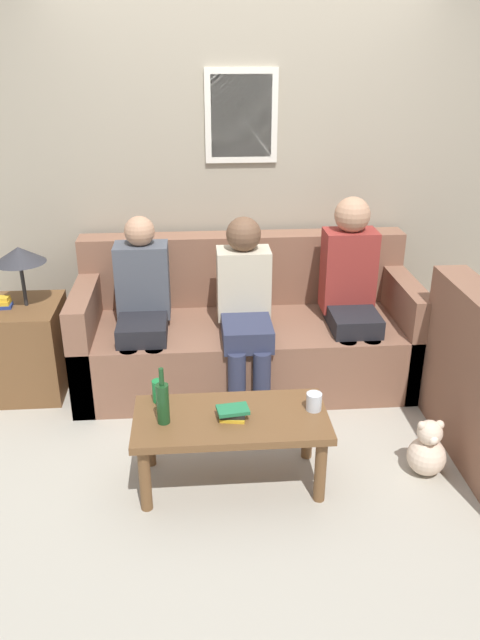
% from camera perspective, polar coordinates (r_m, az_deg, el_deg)
% --- Properties ---
extents(ground_plane, '(16.00, 16.00, 0.00)m').
position_cam_1_polar(ground_plane, '(3.96, 1.22, -8.76)').
color(ground_plane, '#ADA899').
extents(wall_back, '(9.00, 0.08, 2.60)m').
position_cam_1_polar(wall_back, '(4.41, 0.07, 13.04)').
color(wall_back, '#9E937F').
rests_on(wall_back, ground_plane).
extents(couch_main, '(2.24, 0.89, 0.94)m').
position_cam_1_polar(couch_main, '(4.27, 0.56, -1.22)').
color(couch_main, brown).
rests_on(couch_main, ground_plane).
extents(coffee_table, '(0.99, 0.48, 0.41)m').
position_cam_1_polar(coffee_table, '(3.24, -0.83, -9.73)').
color(coffee_table, brown).
rests_on(coffee_table, ground_plane).
extents(side_table_with_lamp, '(0.53, 0.53, 1.00)m').
position_cam_1_polar(side_table_with_lamp, '(4.32, -19.27, -2.01)').
color(side_table_with_lamp, brown).
rests_on(side_table_with_lamp, ground_plane).
extents(wine_bottle, '(0.06, 0.06, 0.31)m').
position_cam_1_polar(wine_bottle, '(3.12, -7.07, -7.48)').
color(wine_bottle, '#19421E').
rests_on(wine_bottle, coffee_table).
extents(drinking_glass, '(0.08, 0.08, 0.09)m').
position_cam_1_polar(drinking_glass, '(3.26, 6.78, -7.42)').
color(drinking_glass, silver).
rests_on(drinking_glass, coffee_table).
extents(book_stack, '(0.17, 0.12, 0.06)m').
position_cam_1_polar(book_stack, '(3.17, -0.66, -8.48)').
color(book_stack, gold).
rests_on(book_stack, coffee_table).
extents(soda_can, '(0.07, 0.07, 0.12)m').
position_cam_1_polar(soda_can, '(3.33, -7.46, -6.45)').
color(soda_can, '#197A38').
rests_on(soda_can, coffee_table).
extents(person_left, '(0.34, 0.59, 1.16)m').
position_cam_1_polar(person_left, '(4.02, -8.89, 1.60)').
color(person_left, black).
rests_on(person_left, ground_plane).
extents(person_middle, '(0.34, 0.61, 1.16)m').
position_cam_1_polar(person_middle, '(3.94, 0.46, 1.61)').
color(person_middle, '#2D334C').
rests_on(person_middle, ground_plane).
extents(person_right, '(0.34, 0.58, 1.26)m').
position_cam_1_polar(person_right, '(4.13, 10.11, 3.04)').
color(person_right, black).
rests_on(person_right, ground_plane).
extents(teddy_bear, '(0.21, 0.21, 0.33)m').
position_cam_1_polar(teddy_bear, '(3.56, 16.75, -11.37)').
color(teddy_bear, beige).
rests_on(teddy_bear, ground_plane).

